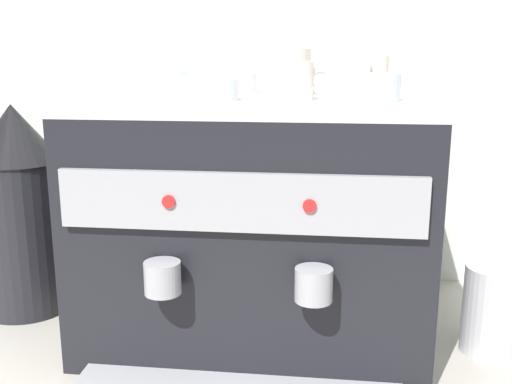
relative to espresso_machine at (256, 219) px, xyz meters
The scene contains 12 objects.
ground_plane 0.22m from the espresso_machine, 90.00° to the left, with size 4.00×4.00×0.00m, color #9E998E.
tiled_backsplash_wall 0.43m from the espresso_machine, 90.00° to the left, with size 2.80×0.03×1.01m, color silver.
espresso_machine is the anchor object (origin of this frame).
ceramic_cup_0 0.28m from the espresso_machine, 47.51° to the right, with size 0.10×0.06×0.06m.
ceramic_cup_1 0.34m from the espresso_machine, 25.07° to the left, with size 0.07×0.10×0.07m.
ceramic_cup_2 0.28m from the espresso_machine, 35.39° to the left, with size 0.07×0.12×0.08m.
ceramic_bowl_0 0.32m from the espresso_machine, 164.07° to the left, with size 0.13×0.13×0.04m.
ceramic_bowl_1 0.27m from the espresso_machine, 121.04° to the left, with size 0.11×0.11×0.04m.
ceramic_bowl_2 0.27m from the espresso_machine, 127.39° to the right, with size 0.12×0.12×0.03m.
ceramic_bowl_3 0.32m from the espresso_machine, 23.05° to the right, with size 0.12×0.12×0.04m.
coffee_grinder 0.49m from the espresso_machine, behind, with size 0.18×0.18×0.43m.
milk_pitcher 0.45m from the espresso_machine, ahead, with size 0.10×0.10×0.16m, color #B7B7BC.
Camera 1 is at (0.13, -1.05, 0.52)m, focal length 41.45 mm.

